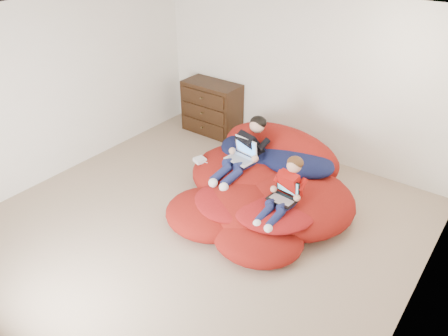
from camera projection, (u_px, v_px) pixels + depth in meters
room_shell at (199, 211)px, 5.40m from camera, size 5.10×5.10×2.77m
dresser at (212, 108)px, 7.60m from camera, size 1.01×0.57×0.90m
beanbag_pile at (264, 186)px, 5.82m from camera, size 2.41×2.41×0.89m
cream_pillow at (258, 131)px, 6.43m from camera, size 0.40×0.25×0.25m
older_boy at (246, 149)px, 5.83m from camera, size 0.39×1.07×0.68m
younger_boy at (286, 189)px, 5.11m from camera, size 0.30×0.83×0.64m
laptop_white at (243, 154)px, 5.80m from camera, size 0.40×0.34×0.27m
laptop_black at (285, 194)px, 5.13m from camera, size 0.35×0.29×0.24m
power_adapter at (200, 160)px, 6.09m from camera, size 0.19×0.19×0.05m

